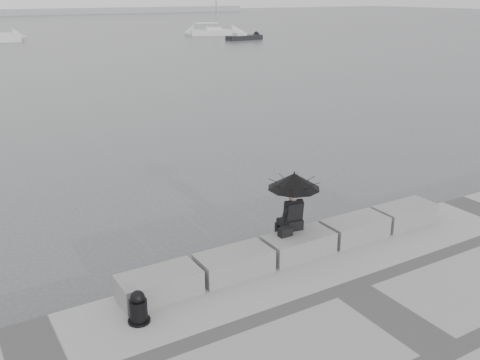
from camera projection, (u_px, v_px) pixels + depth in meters
ground at (286, 266)px, 12.72m from camera, size 360.00×360.00×0.00m
stone_block_far_left at (159, 285)px, 10.46m from camera, size 1.60×0.80×0.50m
stone_block_left at (234, 263)px, 11.29m from camera, size 1.60×0.80×0.50m
stone_block_centre at (299, 245)px, 12.11m from camera, size 1.60×0.80×0.50m
stone_block_right at (355, 229)px, 12.94m from camera, size 1.60×0.80×0.50m
stone_block_far_right at (405, 214)px, 13.76m from camera, size 1.60×0.80×0.50m
seated_person at (294, 188)px, 12.01m from camera, size 1.20×1.20×1.39m
bag at (285, 232)px, 11.94m from camera, size 0.31×0.18×0.20m
mooring_bollard at (138, 309)px, 9.61m from camera, size 0.41×0.41×0.65m
sailboat_right at (214, 32)px, 79.81m from camera, size 7.11×4.76×12.90m
small_motorboat at (244, 37)px, 72.19m from camera, size 5.26×2.02×1.10m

